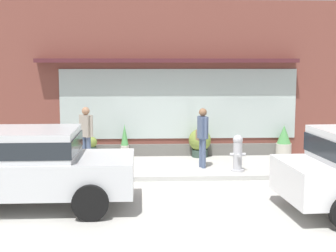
# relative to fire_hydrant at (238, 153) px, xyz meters

# --- Properties ---
(ground_plane) EXTENTS (60.00, 60.00, 0.00)m
(ground_plane) POSITION_rel_fire_hydrant_xyz_m (-1.75, -0.70, -0.49)
(ground_plane) COLOR #B2AFA8
(curb_strip) EXTENTS (14.00, 0.24, 0.12)m
(curb_strip) POSITION_rel_fire_hydrant_xyz_m (-1.75, -0.90, -0.43)
(curb_strip) COLOR #B2B2AD
(curb_strip) RESTS_ON ground_plane
(storefront) EXTENTS (14.00, 0.81, 4.73)m
(storefront) POSITION_rel_fire_hydrant_xyz_m (-1.74, 2.49, 1.83)
(storefront) COLOR brown
(storefront) RESTS_ON ground_plane
(fire_hydrant) EXTENTS (0.42, 0.38, 0.98)m
(fire_hydrant) POSITION_rel_fire_hydrant_xyz_m (0.00, 0.00, 0.00)
(fire_hydrant) COLOR #B2B2B7
(fire_hydrant) RESTS_ON ground_plane
(pedestrian_with_handbag) EXTENTS (0.30, 0.64, 1.64)m
(pedestrian_with_handbag) POSITION_rel_fire_hydrant_xyz_m (-0.88, 0.53, 0.46)
(pedestrian_with_handbag) COLOR #475675
(pedestrian_with_handbag) RESTS_ON ground_plane
(pedestrian_passerby) EXTENTS (0.42, 0.37, 1.64)m
(pedestrian_passerby) POSITION_rel_fire_hydrant_xyz_m (-4.08, 0.96, 0.48)
(pedestrian_passerby) COLOR #475675
(pedestrian_passerby) RESTS_ON ground_plane
(parked_car_silver) EXTENTS (4.08, 2.04, 1.57)m
(parked_car_silver) POSITION_rel_fire_hydrant_xyz_m (-4.78, -2.97, 0.41)
(parked_car_silver) COLOR silver
(parked_car_silver) RESTS_ON ground_plane
(potted_plant_doorstep) EXTENTS (0.68, 0.68, 0.86)m
(potted_plant_doorstep) POSITION_rel_fire_hydrant_xyz_m (-0.78, 2.04, -0.03)
(potted_plant_doorstep) COLOR #33473D
(potted_plant_doorstep) RESTS_ON ground_plane
(potted_plant_by_entrance) EXTENTS (0.48, 0.48, 0.95)m
(potted_plant_by_entrance) POSITION_rel_fire_hydrant_xyz_m (1.83, 2.07, -0.04)
(potted_plant_by_entrance) COLOR #B7B2A3
(potted_plant_by_entrance) RESTS_ON ground_plane
(potted_plant_window_right) EXTENTS (0.33, 0.33, 0.66)m
(potted_plant_window_right) POSITION_rel_fire_hydrant_xyz_m (-4.05, 1.95, -0.13)
(potted_plant_window_right) COLOR #33473D
(potted_plant_window_right) RESTS_ON ground_plane
(potted_plant_corner_tall) EXTENTS (0.25, 0.25, 1.02)m
(potted_plant_corner_tall) POSITION_rel_fire_hydrant_xyz_m (-3.06, 2.03, -0.01)
(potted_plant_corner_tall) COLOR #B7B2A3
(potted_plant_corner_tall) RESTS_ON ground_plane
(potted_plant_near_hydrant) EXTENTS (0.32, 0.32, 0.54)m
(potted_plant_near_hydrant) POSITION_rel_fire_hydrant_xyz_m (-5.84, 1.91, -0.21)
(potted_plant_near_hydrant) COLOR #4C4C51
(potted_plant_near_hydrant) RESTS_ON ground_plane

